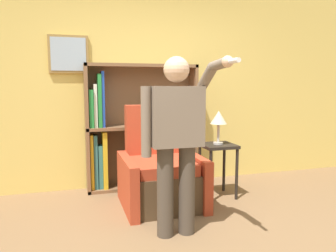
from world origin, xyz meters
TOP-DOWN VIEW (x-y plane):
  - ground_plane at (0.00, 0.00)m, footprint 14.00×14.00m
  - wall_back at (-0.01, 2.03)m, footprint 8.00×0.11m
  - bookcase at (-0.26, 1.87)m, footprint 1.46×0.28m
  - armchair at (-0.04, 1.20)m, footprint 0.88×0.90m
  - person_standing at (-0.11, 0.37)m, footprint 0.61×0.78m
  - side_table at (0.70, 1.23)m, footprint 0.40×0.40m
  - table_lamp at (0.70, 1.23)m, footprint 0.20×0.20m

SIDE VIEW (x-z plane):
  - ground_plane at x=0.00m, z-range 0.00..0.00m
  - armchair at x=-0.04m, z-range -0.22..0.91m
  - side_table at x=0.70m, z-range 0.19..0.84m
  - bookcase at x=-0.26m, z-range -0.02..1.61m
  - person_standing at x=-0.11m, z-range 0.12..1.74m
  - table_lamp at x=0.70m, z-range 0.76..1.16m
  - wall_back at x=-0.01m, z-range 0.00..2.80m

